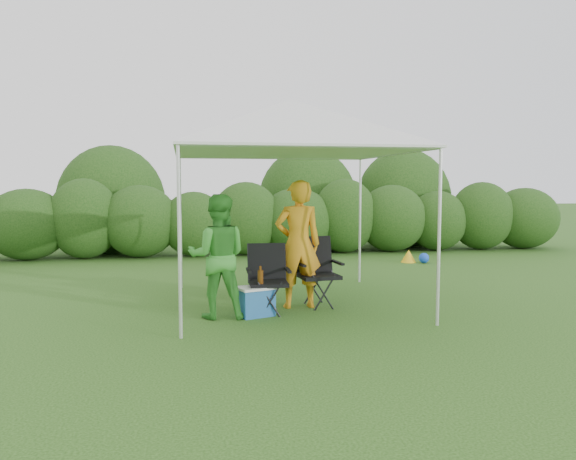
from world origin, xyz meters
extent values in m
plane|color=#36641F|center=(0.00, 0.00, 0.00)|extent=(70.00, 70.00, 0.00)
ellipsoid|color=#284E18|center=(-4.83, 6.00, 0.79)|extent=(1.80, 1.53, 1.57)
cylinder|color=#382616|center=(-4.83, 6.00, 0.15)|extent=(0.12, 0.12, 0.30)
ellipsoid|color=#284E18|center=(-3.62, 6.00, 0.90)|extent=(1.57, 1.34, 1.80)
cylinder|color=#382616|center=(-3.62, 6.00, 0.15)|extent=(0.12, 0.12, 0.30)
ellipsoid|color=#284E18|center=(-2.41, 6.00, 0.82)|extent=(1.72, 1.47, 1.65)
cylinder|color=#382616|center=(-2.41, 6.00, 0.15)|extent=(0.12, 0.12, 0.30)
ellipsoid|color=#284E18|center=(-1.21, 6.00, 0.75)|extent=(1.50, 1.28, 1.50)
cylinder|color=#382616|center=(-1.21, 6.00, 0.15)|extent=(0.12, 0.12, 0.30)
ellipsoid|color=#284E18|center=(0.00, 6.00, 0.86)|extent=(1.65, 1.40, 1.73)
cylinder|color=#382616|center=(0.00, 6.00, 0.15)|extent=(0.12, 0.12, 0.30)
ellipsoid|color=#284E18|center=(1.21, 6.00, 0.79)|extent=(1.80, 1.53, 1.57)
cylinder|color=#382616|center=(1.21, 6.00, 0.15)|extent=(0.12, 0.12, 0.30)
ellipsoid|color=#284E18|center=(2.41, 6.00, 0.90)|extent=(1.58, 1.34, 1.80)
cylinder|color=#382616|center=(2.41, 6.00, 0.15)|extent=(0.12, 0.12, 0.30)
ellipsoid|color=#284E18|center=(3.62, 6.00, 0.82)|extent=(1.72, 1.47, 1.65)
cylinder|color=#382616|center=(3.62, 6.00, 0.15)|extent=(0.12, 0.12, 0.30)
ellipsoid|color=#284E18|center=(4.83, 6.00, 0.75)|extent=(1.50, 1.28, 1.50)
cylinder|color=#382616|center=(4.83, 6.00, 0.15)|extent=(0.12, 0.12, 0.30)
ellipsoid|color=#284E18|center=(6.04, 6.00, 0.86)|extent=(1.65, 1.40, 1.73)
cylinder|color=#382616|center=(6.04, 6.00, 0.15)|extent=(0.12, 0.12, 0.30)
ellipsoid|color=#284E18|center=(7.24, 6.00, 0.79)|extent=(1.80, 1.53, 1.57)
cylinder|color=#382616|center=(7.24, 6.00, 0.15)|extent=(0.12, 0.12, 0.30)
cylinder|color=silver|center=(-1.50, -1.00, 1.05)|extent=(0.04, 0.04, 2.10)
cylinder|color=silver|center=(1.50, -1.00, 1.05)|extent=(0.04, 0.04, 2.10)
cylinder|color=silver|center=(-1.50, 2.00, 1.05)|extent=(0.04, 0.04, 2.10)
cylinder|color=silver|center=(1.50, 2.00, 1.05)|extent=(0.04, 0.04, 2.10)
cube|color=white|center=(0.00, 0.50, 2.12)|extent=(3.10, 3.10, 0.03)
pyramid|color=white|center=(0.00, 0.50, 2.48)|extent=(3.10, 3.10, 0.70)
cube|color=black|center=(0.36, 0.27, 0.42)|extent=(0.56, 0.53, 0.05)
cube|color=black|center=(0.34, 0.49, 0.70)|extent=(0.53, 0.19, 0.50)
cube|color=black|center=(0.09, 0.24, 0.60)|extent=(0.09, 0.44, 0.03)
cube|color=black|center=(0.62, 0.29, 0.60)|extent=(0.09, 0.44, 0.03)
cylinder|color=black|center=(0.16, 0.03, 0.21)|extent=(0.02, 0.02, 0.42)
cylinder|color=black|center=(0.60, 0.07, 0.21)|extent=(0.02, 0.02, 0.42)
cylinder|color=black|center=(0.12, 0.47, 0.21)|extent=(0.02, 0.02, 0.42)
cylinder|color=black|center=(0.55, 0.51, 0.21)|extent=(0.02, 0.02, 0.42)
cube|color=black|center=(-0.38, -0.02, 0.40)|extent=(0.51, 0.48, 0.05)
cube|color=black|center=(-0.37, 0.19, 0.66)|extent=(0.50, 0.16, 0.47)
cube|color=black|center=(-0.64, -0.01, 0.57)|extent=(0.07, 0.42, 0.03)
cube|color=black|center=(-0.13, -0.03, 0.57)|extent=(0.07, 0.42, 0.03)
cylinder|color=black|center=(-0.60, -0.22, 0.20)|extent=(0.02, 0.02, 0.40)
cylinder|color=black|center=(-0.19, -0.24, 0.20)|extent=(0.02, 0.02, 0.40)
cylinder|color=black|center=(-0.58, 0.20, 0.20)|extent=(0.02, 0.02, 0.40)
cylinder|color=black|center=(-0.17, 0.18, 0.20)|extent=(0.02, 0.02, 0.40)
imported|color=orange|center=(0.07, 0.27, 0.87)|extent=(0.63, 0.42, 1.73)
imported|color=green|center=(-1.04, -0.11, 0.78)|extent=(0.82, 0.67, 1.55)
cube|color=#2461A7|center=(-0.57, -0.12, 0.17)|extent=(0.51, 0.43, 0.35)
cube|color=silver|center=(-0.57, -0.12, 0.36)|extent=(0.53, 0.46, 0.03)
cylinder|color=#592D0C|center=(-0.51, -0.16, 0.51)|extent=(0.07, 0.07, 0.27)
cone|color=yellow|center=(3.28, 4.11, 0.14)|extent=(0.33, 0.33, 0.27)
sphere|color=blue|center=(3.55, 3.92, 0.11)|extent=(0.22, 0.22, 0.22)
camera|label=1|loc=(-1.46, -7.12, 1.69)|focal=35.00mm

